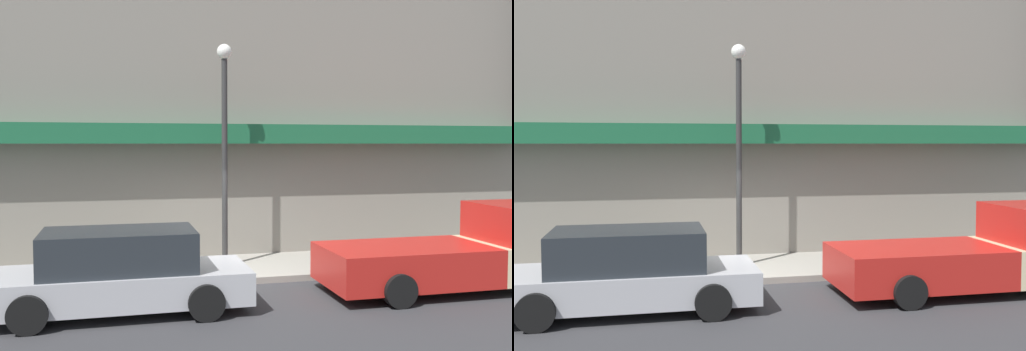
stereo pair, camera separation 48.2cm
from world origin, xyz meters
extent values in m
plane|color=#2D2D30|center=(0.00, 0.00, 0.00)|extent=(80.00, 80.00, 0.00)
cube|color=gray|center=(0.00, 1.34, 0.07)|extent=(36.00, 2.69, 0.15)
cube|color=gray|center=(0.00, 4.19, 5.66)|extent=(19.80, 3.00, 11.33)
cube|color=#195B38|center=(0.00, 2.39, 3.36)|extent=(18.22, 0.60, 0.50)
cube|color=#B21E19|center=(3.34, -1.43, 0.60)|extent=(3.45, 1.97, 0.78)
cylinder|color=black|center=(6.27, -0.45, 0.33)|extent=(0.65, 0.22, 0.65)
cylinder|color=black|center=(2.71, -0.45, 0.33)|extent=(0.65, 0.22, 0.65)
cylinder|color=black|center=(2.71, -2.42, 0.33)|extent=(0.65, 0.22, 0.65)
cube|color=#ADADB2|center=(-2.44, -1.43, 0.50)|extent=(4.73, 1.78, 0.60)
cube|color=#23282D|center=(-2.44, -1.43, 1.16)|extent=(2.75, 1.60, 0.73)
cylinder|color=black|center=(-0.97, -0.54, 0.33)|extent=(0.65, 0.22, 0.65)
cylinder|color=black|center=(-0.97, -2.32, 0.33)|extent=(0.65, 0.22, 0.65)
cylinder|color=black|center=(-3.90, -0.54, 0.33)|extent=(0.65, 0.22, 0.65)
cylinder|color=black|center=(-3.90, -2.32, 0.33)|extent=(0.65, 0.22, 0.65)
cylinder|color=yellow|center=(-0.96, 0.70, 0.43)|extent=(0.20, 0.20, 0.56)
sphere|color=yellow|center=(-0.96, 0.70, 0.79)|extent=(0.19, 0.19, 0.19)
cylinder|color=#2D2D2D|center=(0.08, 1.39, 2.63)|extent=(0.14, 0.14, 4.96)
sphere|color=silver|center=(0.08, 1.39, 5.29)|extent=(0.36, 0.36, 0.36)
camera|label=1|loc=(-2.50, -12.06, 3.11)|focal=40.00mm
camera|label=2|loc=(-2.03, -12.17, 3.11)|focal=40.00mm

